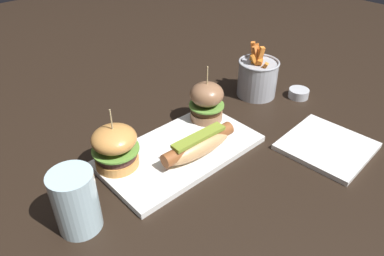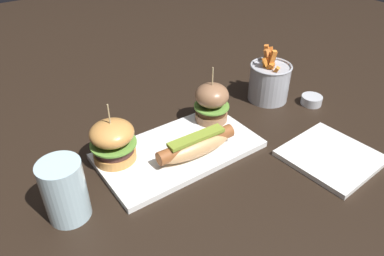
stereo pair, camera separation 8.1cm
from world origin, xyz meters
name	(u,v)px [view 2 (the right image)]	position (x,y,z in m)	size (l,w,h in m)	color
ground_plane	(179,153)	(0.00, 0.00, 0.00)	(3.00, 3.00, 0.00)	black
platter_main	(179,150)	(0.00, 0.00, 0.01)	(0.36, 0.20, 0.01)	white
hot_dog	(196,145)	(0.02, -0.04, 0.04)	(0.19, 0.06, 0.05)	tan
slider_left	(113,141)	(-0.13, 0.05, 0.06)	(0.10, 0.10, 0.14)	#D28E46
slider_right	(212,102)	(0.13, 0.05, 0.06)	(0.09, 0.09, 0.14)	#8F6344
fries_bucket	(269,81)	(0.34, 0.06, 0.06)	(0.11, 0.11, 0.15)	#A8AAB2
sauce_ramekin	(312,100)	(0.42, -0.03, 0.01)	(0.06, 0.06, 0.02)	#B7BABF
side_plate	(331,156)	(0.26, -0.21, 0.01)	(0.18, 0.18, 0.01)	white
water_glass	(65,191)	(-0.27, -0.04, 0.06)	(0.08, 0.08, 0.12)	silver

